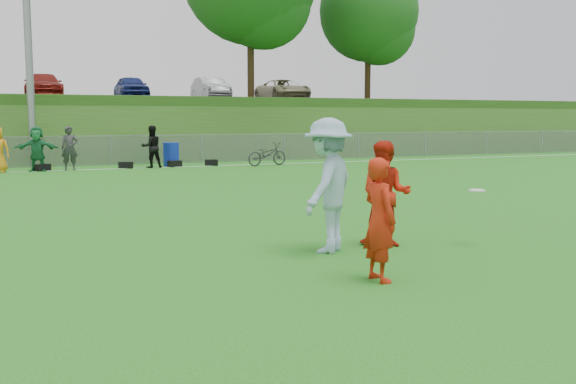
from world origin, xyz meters
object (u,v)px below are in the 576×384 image
frisbee (477,190)px  recycling_bin (171,154)px  player_blue (328,185)px  bicycle (267,154)px  player_red_center (386,194)px  player_red_left (380,220)px

frisbee → recycling_bin: 18.39m
player_blue → bicycle: (5.51, 16.54, -0.53)m
bicycle → player_red_center: bearing=153.9°
player_red_left → player_red_center: player_red_center is taller
player_red_left → bicycle: (5.71, 18.35, -0.29)m
player_red_center → recycling_bin: bearing=126.2°
player_red_center → bicycle: size_ratio=0.90×
player_red_left → bicycle: bearing=-19.1°
player_blue → bicycle: 17.44m
player_red_left → player_blue: (0.20, 1.81, 0.24)m
player_red_center → recycling_bin: (0.70, 17.84, -0.34)m
player_blue → frisbee: player_blue is taller
player_red_left → player_blue: size_ratio=0.76×
player_red_center → player_blue: size_ratio=0.82×
player_red_left → recycling_bin: size_ratio=1.57×
player_red_left → recycling_bin: 19.79m
recycling_bin → bicycle: recycling_bin is taller
player_red_left → player_blue: bearing=-8.2°
player_blue → recycling_bin: bearing=-137.5°
player_blue → frisbee: size_ratio=7.80×
frisbee → bicycle: (3.12, 17.03, -0.40)m
player_red_center → player_blue: bearing=-139.6°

